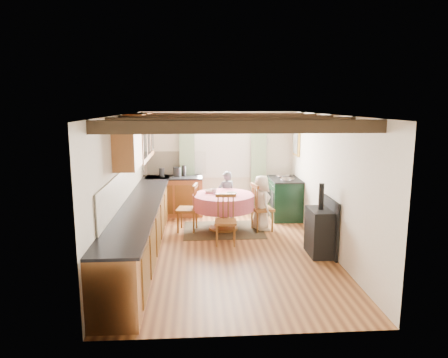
{
  "coord_description": "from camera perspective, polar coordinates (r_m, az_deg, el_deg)",
  "views": [
    {
      "loc": [
        -0.52,
        -6.96,
        2.59
      ],
      "look_at": [
        0.0,
        0.8,
        1.15
      ],
      "focal_mm": 32.84,
      "sensor_mm": 36.0,
      "label": 1
    }
  ],
  "objects": [
    {
      "name": "chair_near",
      "position": [
        7.6,
        0.23,
        -5.73
      ],
      "size": [
        0.43,
        0.45,
        0.93
      ],
      "primitive_type": null,
      "rotation": [
        0.0,
        0.0,
        -0.07
      ],
      "color": "brown",
      "rests_on": "floor"
    },
    {
      "name": "dining_table",
      "position": [
        8.45,
        -0.07,
        -4.67
      ],
      "size": [
        1.26,
        1.26,
        0.76
      ],
      "primitive_type": null,
      "color": "#CE596C",
      "rests_on": "floor"
    },
    {
      "name": "child_far",
      "position": [
        9.12,
        0.34,
        -2.37
      ],
      "size": [
        0.47,
        0.39,
        1.12
      ],
      "primitive_type": "imported",
      "rotation": [
        0.0,
        0.0,
        3.49
      ],
      "color": "#515763",
      "rests_on": "floor"
    },
    {
      "name": "canister_slim",
      "position": [
        9.56,
        -5.57,
        1.14
      ],
      "size": [
        0.09,
        0.09,
        0.25
      ],
      "primitive_type": "cylinder",
      "color": "#262628",
      "rests_on": "worktop_back"
    },
    {
      "name": "cup",
      "position": [
        8.45,
        -1.34,
        -1.68
      ],
      "size": [
        0.12,
        0.12,
        0.1
      ],
      "primitive_type": "imported",
      "rotation": [
        0.0,
        0.0,
        4.59
      ],
      "color": "silver",
      "rests_on": "dining_table"
    },
    {
      "name": "curtain_left",
      "position": [
        9.73,
        -5.15,
        1.63
      ],
      "size": [
        0.35,
        0.1,
        2.1
      ],
      "primitive_type": "cube",
      "color": "#9DBE94",
      "rests_on": "wall_back"
    },
    {
      "name": "wall_right",
      "position": [
        7.47,
        14.35,
        -0.57
      ],
      "size": [
        0.0,
        5.5,
        2.4
      ],
      "primitive_type": "cube",
      "color": "silver",
      "rests_on": "ground"
    },
    {
      "name": "beam_b",
      "position": [
        5.99,
        1.16,
        7.82
      ],
      "size": [
        3.6,
        0.16,
        0.16
      ],
      "primitive_type": "cube",
      "color": "black",
      "rests_on": "ceiling"
    },
    {
      "name": "window_pane",
      "position": [
        9.77,
        -0.18,
        4.67
      ],
      "size": [
        1.2,
        0.01,
        1.4
      ],
      "primitive_type": "cube",
      "color": "white",
      "rests_on": "wall_back"
    },
    {
      "name": "cast_iron_stove",
      "position": [
        7.24,
        13.24,
        -5.5
      ],
      "size": [
        0.38,
        0.63,
        1.26
      ],
      "primitive_type": null,
      "color": "black",
      "rests_on": "floor"
    },
    {
      "name": "canister_wide",
      "position": [
        9.55,
        -6.52,
        1.01
      ],
      "size": [
        0.2,
        0.2,
        0.22
      ],
      "primitive_type": "cylinder",
      "color": "#262628",
      "rests_on": "worktop_back"
    },
    {
      "name": "curtain_right",
      "position": [
        9.83,
        4.81,
        1.74
      ],
      "size": [
        0.35,
        0.1,
        2.1
      ],
      "primitive_type": "cube",
      "color": "#9DBE94",
      "rests_on": "wall_back"
    },
    {
      "name": "beam_e",
      "position": [
        8.98,
        -0.52,
        8.7
      ],
      "size": [
        3.6,
        0.16,
        0.16
      ],
      "primitive_type": "cube",
      "color": "black",
      "rests_on": "ceiling"
    },
    {
      "name": "splash_left",
      "position": [
        7.5,
        -13.44,
        -0.48
      ],
      "size": [
        0.02,
        4.5,
        0.55
      ],
      "primitive_type": "cube",
      "color": "beige",
      "rests_on": "wall_left"
    },
    {
      "name": "worktop_back",
      "position": [
        9.55,
        -6.96,
        0.22
      ],
      "size": [
        1.3,
        0.64,
        0.04
      ],
      "primitive_type": "cube",
      "color": "black",
      "rests_on": "base_cabinet_back"
    },
    {
      "name": "window_frame",
      "position": [
        9.76,
        -0.18,
        4.67
      ],
      "size": [
        1.34,
        0.03,
        1.54
      ],
      "primitive_type": "cube",
      "color": "white",
      "rests_on": "wall_back"
    },
    {
      "name": "base_cabinet_left",
      "position": [
        7.35,
        -11.41,
        -6.73
      ],
      "size": [
        0.6,
        5.3,
        0.88
      ],
      "primitive_type": "cube",
      "color": "#9D5629",
      "rests_on": "floor"
    },
    {
      "name": "canister_tall",
      "position": [
        9.51,
        -8.64,
        0.91
      ],
      "size": [
        0.12,
        0.12,
        0.21
      ],
      "primitive_type": "cylinder",
      "color": "#262628",
      "rests_on": "worktop_back"
    },
    {
      "name": "rug",
      "position": [
        8.56,
        -0.07,
        -7.08
      ],
      "size": [
        1.63,
        1.27,
        0.01
      ],
      "primitive_type": "cube",
      "color": "#453A20",
      "rests_on": "floor"
    },
    {
      "name": "ceiling",
      "position": [
        6.98,
        0.45,
        8.93
      ],
      "size": [
        3.6,
        5.5,
        0.0
      ],
      "primitive_type": "cube",
      "color": "white",
      "rests_on": "ground"
    },
    {
      "name": "bowl_b",
      "position": [
        8.53,
        -2.08,
        -1.71
      ],
      "size": [
        0.19,
        0.19,
        0.06
      ],
      "primitive_type": "imported",
      "rotation": [
        0.0,
        0.0,
        3.11
      ],
      "color": "silver",
      "rests_on": "dining_table"
    },
    {
      "name": "wall_cabinet_glass",
      "position": [
        8.26,
        -11.61,
        5.83
      ],
      "size": [
        0.34,
        1.8,
        0.9
      ],
      "primitive_type": "cube",
      "color": "#9D5629",
      "rests_on": "wall_left"
    },
    {
      "name": "curtain_rod",
      "position": [
        9.64,
        -0.14,
        8.17
      ],
      "size": [
        2.0,
        0.03,
        0.03
      ],
      "primitive_type": "cylinder",
      "rotation": [
        0.0,
        1.57,
        0.0
      ],
      "color": "black",
      "rests_on": "wall_back"
    },
    {
      "name": "floor",
      "position": [
        7.44,
        0.42,
        -9.87
      ],
      "size": [
        3.6,
        5.5,
        0.0
      ],
      "primitive_type": "cube",
      "color": "#A86D38",
      "rests_on": "ground"
    },
    {
      "name": "wall_plate",
      "position": [
        9.85,
        5.38,
        5.26
      ],
      "size": [
        0.3,
        0.02,
        0.3
      ],
      "primitive_type": "cylinder",
      "rotation": [
        1.57,
        0.0,
        0.0
      ],
      "color": "silver",
      "rests_on": "wall_back"
    },
    {
      "name": "bowl_a",
      "position": [
        8.29,
        1.08,
        -2.08
      ],
      "size": [
        0.28,
        0.28,
        0.05
      ],
      "primitive_type": "imported",
      "rotation": [
        0.0,
        0.0,
        0.33
      ],
      "color": "silver",
      "rests_on": "dining_table"
    },
    {
      "name": "beam_d",
      "position": [
        7.98,
        -0.1,
        8.48
      ],
      "size": [
        3.6,
        0.16,
        0.16
      ],
      "primitive_type": "cube",
      "color": "black",
      "rests_on": "ceiling"
    },
    {
      "name": "beam_c",
      "position": [
        6.98,
        0.44,
        8.2
      ],
      "size": [
        3.6,
        0.16,
        0.16
      ],
      "primitive_type": "cube",
      "color": "black",
      "rests_on": "ceiling"
    },
    {
      "name": "beam_a",
      "position": [
        4.99,
        2.17,
        7.28
      ],
      "size": [
        3.6,
        0.16,
        0.16
      ],
      "primitive_type": "cube",
      "color": "black",
      "rests_on": "ceiling"
    },
    {
      "name": "worktop_left",
      "position": [
        7.22,
        -11.38,
        -3.24
      ],
      "size": [
        0.64,
        5.3,
        0.04
      ],
      "primitive_type": "cube",
      "color": "black",
      "rests_on": "base_cabinet_left"
    },
    {
      "name": "child_right",
      "position": [
        8.46,
        5.2,
        -3.34
      ],
      "size": [
        0.49,
        0.63,
        1.15
      ],
      "primitive_type": "imported",
      "rotation": [
        0.0,
        0.0,
        1.81
      ],
      "color": "beige",
      "rests_on": "floor"
    },
    {
      "name": "wall_picture",
      "position": [
        9.58,
        10.05,
        5.0
      ],
      "size": [
        0.04,
        0.5,
        0.6
      ],
      "primitive_type": "cube",
      "color": "gold",
      "rests_on": "wall_right"
    },
    {
      "name": "base_cabinet_back",
      "position": [
        9.66,
        -6.89,
        -2.44
      ],
      "size": [
        1.3,
        0.6,
        0.88
      ],
      "primitive_type": "cube",
      "color": "#9D5629",
      "rests_on": "floor"
    },
    {
      "name": "wall_cabinet_solid",
      "position": [
        6.79,
        -13.27,
        4.38
      ],
      "size": [
        0.34,
        0.9,
        0.7
      ],
      "primitive_type": "cube",
      "color": "#9D5629",
      "rests_on": "wall_left"
    },
    {
      "name": "wall_left",
      "position": [
        7.21,
        -13.99,
        -0.94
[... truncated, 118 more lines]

